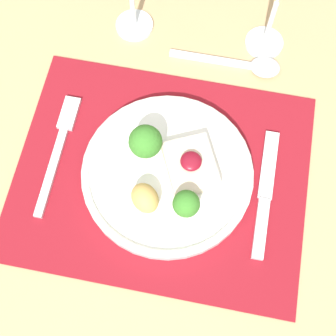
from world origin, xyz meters
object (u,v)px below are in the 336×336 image
object	(u,v)px
dinner_plate	(168,170)
knife	(264,201)
fork	(59,145)
spoon	(250,65)

from	to	relation	value
dinner_plate	knife	world-z (taller)	dinner_plate
fork	knife	xyz separation A→B (m)	(0.31, -0.03, 0.00)
dinner_plate	spoon	size ratio (longest dim) A/B	1.38
fork	knife	distance (m)	0.31
fork	spoon	xyz separation A→B (m)	(0.26, 0.19, -0.00)
fork	spoon	size ratio (longest dim) A/B	1.09
fork	knife	world-z (taller)	knife
spoon	dinner_plate	bearing A→B (deg)	-113.43
dinner_plate	knife	bearing A→B (deg)	-6.50
dinner_plate	knife	size ratio (longest dim) A/B	1.27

